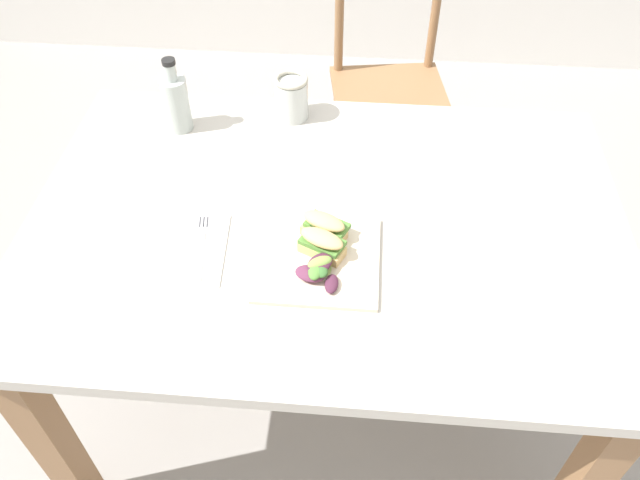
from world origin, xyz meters
name	(u,v)px	position (x,y,z in m)	size (l,w,h in m)	color
ground_plane	(325,383)	(0.00, 0.00, 0.00)	(7.72, 7.72, 0.00)	gray
dining_table	(325,255)	(0.00, -0.03, 0.62)	(1.32, 0.91, 0.74)	#BCB7AD
chair_wooden_far	(389,88)	(0.15, 0.96, 0.45)	(0.46, 0.46, 0.87)	#8E6642
plate_lunch	(318,259)	(-0.01, -0.16, 0.74)	(0.25, 0.25, 0.01)	beige
sandwich_half_front	(321,243)	(0.00, -0.14, 0.78)	(0.11, 0.09, 0.06)	#DBB270
sandwich_half_back	(326,226)	(0.00, -0.09, 0.78)	(0.11, 0.09, 0.06)	#DBB270
salad_mixed_greens	(319,268)	(0.00, -0.20, 0.77)	(0.09, 0.11, 0.04)	#84A84C
napkin_folded	(201,249)	(-0.25, -0.15, 0.74)	(0.10, 0.20, 0.00)	white
fork_on_napkin	(202,242)	(-0.26, -0.13, 0.75)	(0.04, 0.19, 0.00)	silver
bottle_cold_brew	(177,105)	(-0.40, 0.27, 0.81)	(0.06, 0.06, 0.20)	#472819
mason_jar_iced_tea	(292,99)	(-0.12, 0.34, 0.79)	(0.09, 0.09, 0.12)	#C67528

